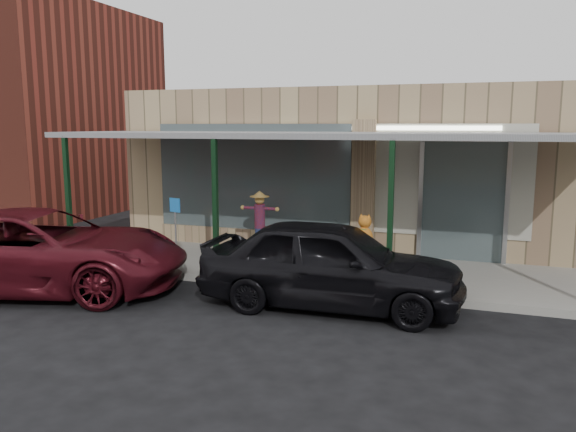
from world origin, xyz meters
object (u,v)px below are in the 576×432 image
(car_maroon, at_px, (39,250))
(barrel_scarecrow, at_px, (260,236))
(handicap_sign, at_px, (175,222))
(parked_sedan, at_px, (331,263))
(barrel_pumpkin, at_px, (141,245))

(car_maroon, bearing_deg, barrel_scarecrow, -60.79)
(handicap_sign, bearing_deg, parked_sedan, -2.23)
(barrel_pumpkin, bearing_deg, handicap_sign, -22.19)
(barrel_pumpkin, xyz_separation_m, handicap_sign, (1.29, -0.53, 0.74))
(handicap_sign, height_order, parked_sedan, handicap_sign)
(barrel_scarecrow, xyz_separation_m, handicap_sign, (-1.59, -1.14, 0.43))
(barrel_pumpkin, height_order, handicap_sign, handicap_sign)
(barrel_scarecrow, height_order, car_maroon, barrel_scarecrow)
(barrel_scarecrow, xyz_separation_m, car_maroon, (-3.38, -3.37, 0.12))
(barrel_scarecrow, bearing_deg, barrel_pumpkin, 171.78)
(barrel_scarecrow, relative_size, car_maroon, 0.28)
(parked_sedan, relative_size, car_maroon, 0.82)
(parked_sedan, bearing_deg, handicap_sign, 69.15)
(barrel_pumpkin, bearing_deg, parked_sedan, -19.91)
(barrel_scarecrow, bearing_deg, parked_sedan, -66.79)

